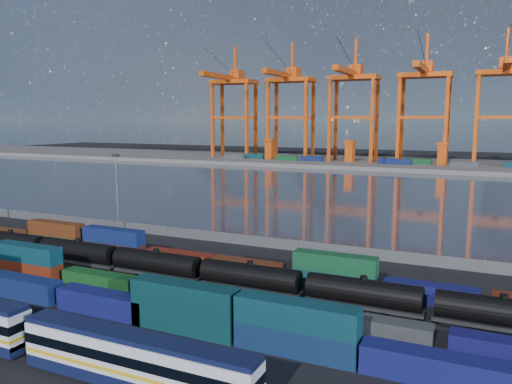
% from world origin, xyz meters
% --- Properties ---
extents(ground, '(700.00, 700.00, 0.00)m').
position_xyz_m(ground, '(0.00, 0.00, 0.00)').
color(ground, black).
rests_on(ground, ground).
extents(harbor_water, '(700.00, 700.00, 0.00)m').
position_xyz_m(harbor_water, '(0.00, 105.00, 0.01)').
color(harbor_water, '#333A4A').
rests_on(harbor_water, ground).
extents(far_quay, '(700.00, 70.00, 2.00)m').
position_xyz_m(far_quay, '(0.00, 210.00, 1.00)').
color(far_quay, '#514F4C').
rests_on(far_quay, ground).
extents(distant_mountains, '(2470.00, 1100.00, 520.00)m').
position_xyz_m(distant_mountains, '(63.02, 1600.00, 220.29)').
color(distant_mountains, '#1E2630').
rests_on(distant_mountains, ground).
extents(container_row_south, '(128.57, 2.61, 5.57)m').
position_xyz_m(container_row_south, '(-13.81, -9.79, 2.32)').
color(container_row_south, '#373A3B').
rests_on(container_row_south, ground).
extents(container_row_mid, '(140.95, 2.38, 5.07)m').
position_xyz_m(container_row_mid, '(7.02, -3.35, 1.69)').
color(container_row_mid, '#3D3F42').
rests_on(container_row_mid, ground).
extents(container_row_north, '(140.69, 2.39, 5.09)m').
position_xyz_m(container_row_north, '(-6.31, 10.84, 1.82)').
color(container_row_north, '#0F1A4E').
rests_on(container_row_north, ground).
extents(tanker_string, '(107.70, 3.16, 4.52)m').
position_xyz_m(tanker_string, '(-4.57, 4.48, 2.27)').
color(tanker_string, black).
rests_on(tanker_string, ground).
extents(waterfront_fence, '(160.12, 0.12, 2.20)m').
position_xyz_m(waterfront_fence, '(-0.00, 28.00, 1.00)').
color(waterfront_fence, '#595B5E').
rests_on(waterfront_fence, ground).
extents(yard_light_mast, '(1.60, 0.40, 16.60)m').
position_xyz_m(yard_light_mast, '(-30.00, 26.00, 9.30)').
color(yard_light_mast, slate).
rests_on(yard_light_mast, ground).
extents(gantry_cranes, '(200.02, 48.04, 65.05)m').
position_xyz_m(gantry_cranes, '(-7.50, 203.27, 39.87)').
color(gantry_cranes, '#D5490F').
rests_on(gantry_cranes, ground).
extents(quay_containers, '(172.58, 10.99, 2.60)m').
position_xyz_m(quay_containers, '(-11.00, 195.46, 3.30)').
color(quay_containers, navy).
rests_on(quay_containers, far_quay).
extents(straddle_carriers, '(140.00, 7.00, 11.10)m').
position_xyz_m(straddle_carriers, '(-2.50, 200.00, 7.82)').
color(straddle_carriers, '#D5490F').
rests_on(straddle_carriers, far_quay).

